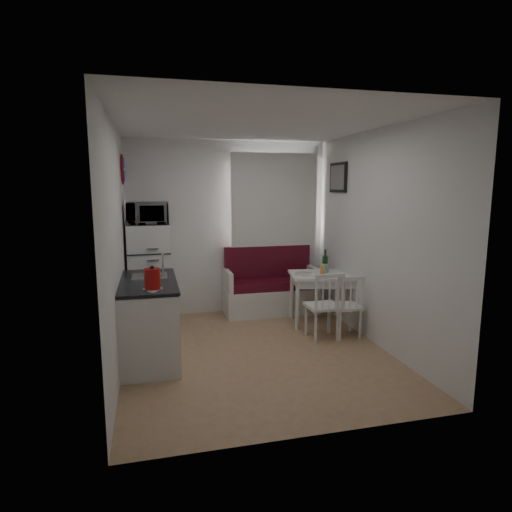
{
  "coord_description": "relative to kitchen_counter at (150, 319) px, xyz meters",
  "views": [
    {
      "loc": [
        -1.15,
        -4.63,
        1.94
      ],
      "look_at": [
        0.12,
        0.5,
        1.06
      ],
      "focal_mm": 30.0,
      "sensor_mm": 36.0,
      "label": 1
    }
  ],
  "objects": [
    {
      "name": "fridge",
      "position": [
        0.02,
        1.24,
        0.25
      ],
      "size": [
        0.57,
        0.57,
        1.42
      ],
      "primitive_type": "cube",
      "color": "white",
      "rests_on": "floor"
    },
    {
      "name": "drinking_glass_orange",
      "position": [
        2.35,
        0.65,
        0.31
      ],
      "size": [
        0.06,
        0.06,
        0.1
      ],
      "primitive_type": "cylinder",
      "color": "orange",
      "rests_on": "dining_table"
    },
    {
      "name": "chair_left",
      "position": [
        2.15,
        0.04,
        0.08
      ],
      "size": [
        0.42,
        0.4,
        0.47
      ],
      "rotation": [
        0.0,
        0.0,
        0.03
      ],
      "color": "white",
      "rests_on": "floor"
    },
    {
      "name": "curtain",
      "position": [
        1.9,
        1.49,
        1.22
      ],
      "size": [
        1.35,
        0.02,
        1.5
      ],
      "primitive_type": "cube",
      "color": "white",
      "rests_on": "wall_back"
    },
    {
      "name": "dining_table",
      "position": [
        2.4,
        0.7,
        0.18
      ],
      "size": [
        1.06,
        0.83,
        0.71
      ],
      "rotation": [
        0.0,
        0.0,
        -0.19
      ],
      "color": "white",
      "rests_on": "floor"
    },
    {
      "name": "wall_front",
      "position": [
        1.2,
        -1.91,
        0.84
      ],
      "size": [
        3.0,
        0.02,
        2.6
      ],
      "primitive_type": "cube",
      "color": "white",
      "rests_on": "floor"
    },
    {
      "name": "picture_frame",
      "position": [
        2.67,
        0.94,
        1.59
      ],
      "size": [
        0.04,
        0.52,
        0.42
      ],
      "primitive_type": "cube",
      "color": "black",
      "rests_on": "wall_right"
    },
    {
      "name": "window",
      "position": [
        1.9,
        1.56,
        1.17
      ],
      "size": [
        1.22,
        0.06,
        1.47
      ],
      "primitive_type": "cube",
      "color": "white",
      "rests_on": "wall_back"
    },
    {
      "name": "ceiling",
      "position": [
        1.2,
        -0.16,
        2.14
      ],
      "size": [
        3.0,
        3.5,
        0.02
      ],
      "primitive_type": "cube",
      "color": "white",
      "rests_on": "wall_back"
    },
    {
      "name": "bench",
      "position": [
        1.8,
        1.36,
        -0.12
      ],
      "size": [
        1.42,
        0.55,
        1.01
      ],
      "color": "white",
      "rests_on": "floor"
    },
    {
      "name": "kettle",
      "position": [
        0.05,
        -0.54,
        0.57
      ],
      "size": [
        0.19,
        0.19,
        0.25
      ],
      "primitive_type": "cylinder",
      "color": "#A80F0D",
      "rests_on": "kitchen_counter"
    },
    {
      "name": "floor",
      "position": [
        1.2,
        -0.16,
        -0.46
      ],
      "size": [
        3.0,
        3.5,
        0.02
      ],
      "primitive_type": "cube",
      "color": "#9F7F55",
      "rests_on": "ground"
    },
    {
      "name": "wine_bottle",
      "position": [
        2.45,
        0.8,
        0.42
      ],
      "size": [
        0.08,
        0.08,
        0.33
      ],
      "primitive_type": null,
      "color": "#133C1D",
      "rests_on": "dining_table"
    },
    {
      "name": "wall_sign",
      "position": [
        -0.27,
        1.29,
        1.69
      ],
      "size": [
        0.03,
        0.4,
        0.4
      ],
      "primitive_type": "cylinder",
      "rotation": [
        0.0,
        1.57,
        0.0
      ],
      "color": "navy",
      "rests_on": "wall_left"
    },
    {
      "name": "drinking_glass_blue",
      "position": [
        2.45,
        0.75,
        0.31
      ],
      "size": [
        0.06,
        0.06,
        0.11
      ],
      "primitive_type": "cylinder",
      "color": "#70A1BE",
      "rests_on": "dining_table"
    },
    {
      "name": "kitchen_counter",
      "position": [
        0.0,
        0.0,
        0.0
      ],
      "size": [
        0.62,
        1.32,
        1.16
      ],
      "color": "white",
      "rests_on": "floor"
    },
    {
      "name": "wall_left",
      "position": [
        -0.3,
        -0.16,
        0.84
      ],
      "size": [
        0.02,
        3.5,
        2.6
      ],
      "primitive_type": "cube",
      "color": "white",
      "rests_on": "floor"
    },
    {
      "name": "wall_right",
      "position": [
        2.7,
        -0.16,
        0.84
      ],
      "size": [
        0.02,
        3.5,
        2.6
      ],
      "primitive_type": "cube",
      "color": "white",
      "rests_on": "floor"
    },
    {
      "name": "microwave",
      "position": [
        0.02,
        1.19,
        1.11
      ],
      "size": [
        0.54,
        0.37,
        0.3
      ],
      "primitive_type": "imported",
      "color": "white",
      "rests_on": "fridge"
    },
    {
      "name": "wall_back",
      "position": [
        1.2,
        1.59,
        0.84
      ],
      "size": [
        3.0,
        0.02,
        2.6
      ],
      "primitive_type": "cube",
      "color": "white",
      "rests_on": "floor"
    },
    {
      "name": "plate",
      "position": [
        2.1,
        0.72,
        0.27
      ],
      "size": [
        0.24,
        0.24,
        0.02
      ],
      "primitive_type": "cylinder",
      "color": "white",
      "rests_on": "dining_table"
    },
    {
      "name": "chair_right",
      "position": [
        2.45,
        0.04,
        0.05
      ],
      "size": [
        0.39,
        0.38,
        0.44
      ],
      "rotation": [
        0.0,
        0.0,
        -0.02
      ],
      "color": "white",
      "rests_on": "floor"
    }
  ]
}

